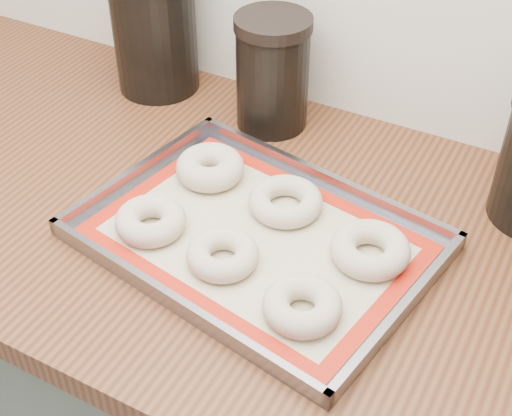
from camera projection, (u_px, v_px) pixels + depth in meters
The scene contains 12 objects.
cabinet at pixel (234, 401), 1.33m from camera, with size 3.00×0.65×0.86m, color #586256.
countertop at pixel (228, 219), 1.04m from camera, with size 3.06×0.68×0.04m, color brown.
baking_tray at pixel (256, 238), 0.97m from camera, with size 0.51×0.40×0.03m.
baking_mat at pixel (256, 239), 0.97m from camera, with size 0.46×0.36×0.00m.
bagel_front_left at pixel (151, 221), 0.98m from camera, with size 0.10×0.10×0.03m, color beige.
bagel_front_mid at pixel (223, 255), 0.93m from camera, with size 0.10×0.10×0.03m, color beige.
bagel_front_right at pixel (302, 305), 0.86m from camera, with size 0.10×0.10×0.03m, color beige.
bagel_back_left at pixel (210, 167), 1.07m from camera, with size 0.10×0.10×0.04m, color beige.
bagel_back_mid at pixel (286, 201), 1.01m from camera, with size 0.11×0.11×0.03m, color beige.
bagel_back_right at pixel (370, 250), 0.93m from camera, with size 0.11×0.11×0.03m, color beige.
canister_left at pixel (154, 23), 1.22m from camera, with size 0.15×0.15×0.24m.
canister_mid at pixel (272, 72), 1.14m from camera, with size 0.12×0.12×0.19m.
Camera 1 is at (0.41, 1.00, 1.56)m, focal length 50.00 mm.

